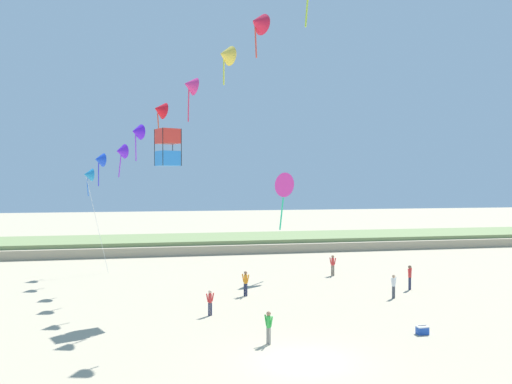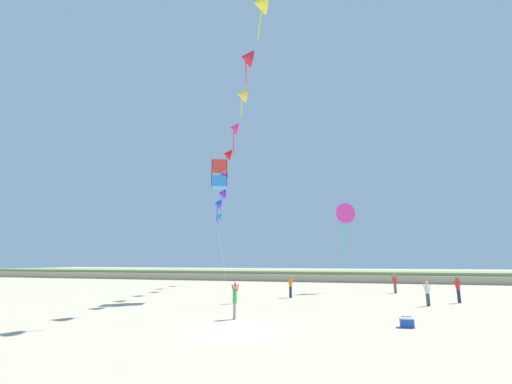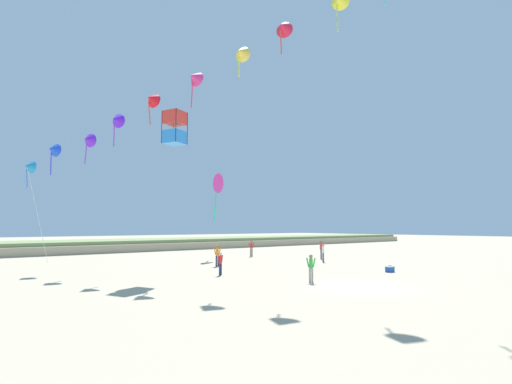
% 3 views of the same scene
% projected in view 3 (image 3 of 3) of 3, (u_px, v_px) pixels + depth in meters
% --- Properties ---
extents(ground_plane, '(240.00, 240.00, 0.00)m').
position_uv_depth(ground_plane, '(360.00, 286.00, 21.09)').
color(ground_plane, tan).
extents(dune_ridge, '(120.00, 11.54, 1.38)m').
position_uv_depth(dune_ridge, '(104.00, 245.00, 51.75)').
color(dune_ridge, tan).
rests_on(dune_ridge, ground).
extents(person_near_left, '(0.37, 0.50, 1.58)m').
position_uv_depth(person_near_left, '(311.00, 266.00, 22.62)').
color(person_near_left, gray).
rests_on(person_near_left, ground).
extents(person_near_right, '(0.52, 0.22, 1.49)m').
position_uv_depth(person_near_right, '(220.00, 262.00, 25.97)').
color(person_near_right, '#282D4C').
rests_on(person_near_right, ground).
extents(person_mid_center, '(0.50, 0.46, 1.71)m').
position_uv_depth(person_mid_center, '(251.00, 247.00, 41.79)').
color(person_mid_center, '#726656').
rests_on(person_mid_center, ground).
extents(person_far_left, '(0.49, 0.46, 1.70)m').
position_uv_depth(person_far_left, '(217.00, 254.00, 31.60)').
color(person_far_left, '#282D4C').
rests_on(person_far_left, ground).
extents(person_far_right, '(0.53, 0.31, 1.58)m').
position_uv_depth(person_far_right, '(323.00, 252.00, 35.52)').
color(person_far_right, '#474C56').
rests_on(person_far_right, ground).
extents(person_far_center, '(0.53, 0.46, 1.76)m').
position_uv_depth(person_far_center, '(321.00, 248.00, 38.88)').
color(person_far_center, '#282D4C').
rests_on(person_far_center, ground).
extents(kite_banner_string, '(16.36, 31.64, 19.49)m').
position_uv_depth(kite_banner_string, '(194.00, 78.00, 28.02)').
color(kite_banner_string, '#228CD0').
extents(large_kite_low_lead, '(2.16, 1.55, 4.73)m').
position_uv_depth(large_kite_low_lead, '(216.00, 183.00, 40.19)').
color(large_kite_low_lead, '#EB35A5').
extents(large_kite_mid_trail, '(1.62, 1.62, 2.24)m').
position_uv_depth(large_kite_mid_trail, '(175.00, 128.00, 27.03)').
color(large_kite_mid_trail, '#308AEB').
extents(beach_cooler, '(0.58, 0.41, 0.46)m').
position_uv_depth(beach_cooler, '(390.00, 269.00, 27.67)').
color(beach_cooler, blue).
rests_on(beach_cooler, ground).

